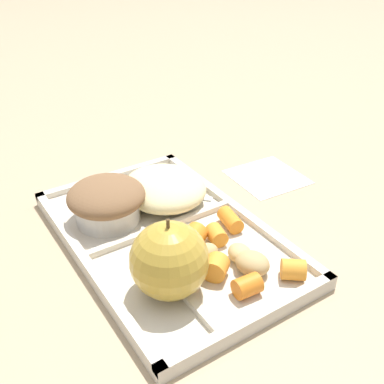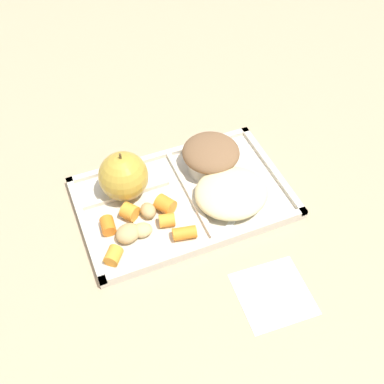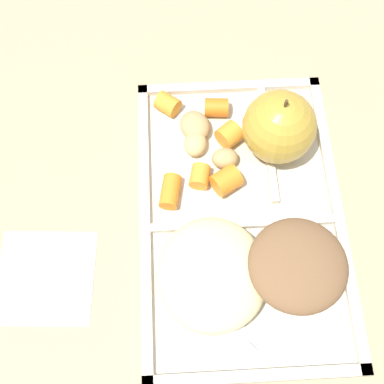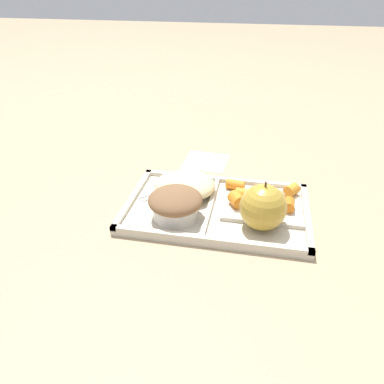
{
  "view_description": "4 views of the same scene",
  "coord_description": "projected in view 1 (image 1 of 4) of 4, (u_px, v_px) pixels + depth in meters",
  "views": [
    {
      "loc": [
        -0.4,
        0.22,
        0.35
      ],
      "look_at": [
        0.03,
        -0.06,
        0.04
      ],
      "focal_mm": 42.87,
      "sensor_mm": 36.0,
      "label": 1
    },
    {
      "loc": [
        -0.19,
        -0.49,
        0.63
      ],
      "look_at": [
        0.01,
        -0.01,
        0.03
      ],
      "focal_mm": 45.02,
      "sensor_mm": 36.0,
      "label": 2
    },
    {
      "loc": [
        0.21,
        -0.07,
        0.54
      ],
      "look_at": [
        -0.01,
        -0.05,
        0.05
      ],
      "focal_mm": 48.43,
      "sensor_mm": 36.0,
      "label": 3
    },
    {
      "loc": [
        -0.07,
        0.6,
        0.41
      ],
      "look_at": [
        0.05,
        -0.02,
        0.03
      ],
      "focal_mm": 34.72,
      "sensor_mm": 36.0,
      "label": 4
    }
  ],
  "objects": [
    {
      "name": "carrot_slice_edge",
      "position": [
        216.0,
        267.0,
        0.5
      ],
      "size": [
        0.04,
        0.03,
        0.03
      ],
      "primitive_type": "cylinder",
      "rotation": [
        0.0,
        1.57,
        2.24
      ],
      "color": "orange",
      "rests_on": "lunch_tray"
    },
    {
      "name": "meatball_side",
      "position": [
        181.0,
        187.0,
        0.64
      ],
      "size": [
        0.03,
        0.03,
        0.03
      ],
      "primitive_type": "sphere",
      "color": "brown",
      "rests_on": "lunch_tray"
    },
    {
      "name": "carrot_slice_back",
      "position": [
        247.0,
        286.0,
        0.48
      ],
      "size": [
        0.02,
        0.03,
        0.02
      ],
      "primitive_type": "cylinder",
      "rotation": [
        0.0,
        1.57,
        1.49
      ],
      "color": "orange",
      "rests_on": "lunch_tray"
    },
    {
      "name": "paper_napkin",
      "position": [
        267.0,
        177.0,
        0.72
      ],
      "size": [
        0.11,
        0.11,
        0.0
      ],
      "primitive_type": "cube",
      "rotation": [
        0.0,
        0.0,
        -0.06
      ],
      "color": "white",
      "rests_on": "ground"
    },
    {
      "name": "potato_chunk_golden",
      "position": [
        252.0,
        263.0,
        0.51
      ],
      "size": [
        0.05,
        0.05,
        0.02
      ],
      "primitive_type": "ellipsoid",
      "rotation": [
        0.0,
        0.0,
        0.32
      ],
      "color": "tan",
      "rests_on": "lunch_tray"
    },
    {
      "name": "potato_chunk_browned",
      "position": [
        206.0,
        253.0,
        0.52
      ],
      "size": [
        0.03,
        0.03,
        0.02
      ],
      "primitive_type": "ellipsoid",
      "rotation": [
        0.0,
        0.0,
        4.79
      ],
      "color": "tan",
      "rests_on": "lunch_tray"
    },
    {
      "name": "bran_muffin",
      "position": [
        107.0,
        201.0,
        0.58
      ],
      "size": [
        0.1,
        0.1,
        0.06
      ],
      "color": "silver",
      "rests_on": "lunch_tray"
    },
    {
      "name": "meatball_front",
      "position": [
        164.0,
        191.0,
        0.63
      ],
      "size": [
        0.03,
        0.03,
        0.03
      ],
      "primitive_type": "sphere",
      "color": "brown",
      "rests_on": "lunch_tray"
    },
    {
      "name": "potato_chunk_corner",
      "position": [
        240.0,
        254.0,
        0.53
      ],
      "size": [
        0.04,
        0.03,
        0.02
      ],
      "primitive_type": "ellipsoid",
      "rotation": [
        0.0,
        0.0,
        2.93
      ],
      "color": "tan",
      "rests_on": "lunch_tray"
    },
    {
      "name": "green_apple",
      "position": [
        169.0,
        260.0,
        0.47
      ],
      "size": [
        0.08,
        0.08,
        0.09
      ],
      "color": "#B79333",
      "rests_on": "lunch_tray"
    },
    {
      "name": "lunch_tray",
      "position": [
        167.0,
        238.0,
        0.57
      ],
      "size": [
        0.35,
        0.22,
        0.02
      ],
      "color": "beige",
      "rests_on": "ground"
    },
    {
      "name": "egg_noodle_pile",
      "position": [
        164.0,
        188.0,
        0.63
      ],
      "size": [
        0.12,
        0.11,
        0.04
      ],
      "primitive_type": "ellipsoid",
      "color": "beige",
      "rests_on": "lunch_tray"
    },
    {
      "name": "carrot_slice_center",
      "position": [
        216.0,
        235.0,
        0.55
      ],
      "size": [
        0.03,
        0.03,
        0.02
      ],
      "primitive_type": "cylinder",
      "rotation": [
        0.0,
        1.57,
        2.91
      ],
      "color": "orange",
      "rests_on": "lunch_tray"
    },
    {
      "name": "meatball_center",
      "position": [
        170.0,
        191.0,
        0.63
      ],
      "size": [
        0.03,
        0.03,
        0.03
      ],
      "primitive_type": "sphere",
      "color": "#755B4C",
      "rests_on": "lunch_tray"
    },
    {
      "name": "carrot_slice_tilted",
      "position": [
        193.0,
        238.0,
        0.54
      ],
      "size": [
        0.04,
        0.04,
        0.03
      ],
      "primitive_type": "cylinder",
      "rotation": [
        0.0,
        1.57,
        2.12
      ],
      "color": "orange",
      "rests_on": "lunch_tray"
    },
    {
      "name": "carrot_slice_near_corner",
      "position": [
        293.0,
        270.0,
        0.5
      ],
      "size": [
        0.03,
        0.03,
        0.02
      ],
      "primitive_type": "cylinder",
      "rotation": [
        0.0,
        1.57,
        0.91
      ],
      "color": "orange",
      "rests_on": "lunch_tray"
    },
    {
      "name": "meatball_back",
      "position": [
        184.0,
        191.0,
        0.63
      ],
      "size": [
        0.03,
        0.03,
        0.03
      ],
      "primitive_type": "sphere",
      "color": "#755B4C",
      "rests_on": "lunch_tray"
    },
    {
      "name": "carrot_slice_diagonal",
      "position": [
        230.0,
        220.0,
        0.58
      ],
      "size": [
        0.04,
        0.03,
        0.02
      ],
      "primitive_type": "cylinder",
      "rotation": [
        0.0,
        1.57,
        6.09
      ],
      "color": "orange",
      "rests_on": "lunch_tray"
    },
    {
      "name": "ground",
      "position": [
        167.0,
        242.0,
        0.58
      ],
      "size": [
        6.0,
        6.0,
        0.0
      ],
      "primitive_type": "plane",
      "color": "tan"
    },
    {
      "name": "plastic_fork",
      "position": [
        155.0,
        190.0,
        0.66
      ],
      "size": [
        0.13,
        0.11,
        0.0
      ],
      "color": "white",
      "rests_on": "lunch_tray"
    }
  ]
}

